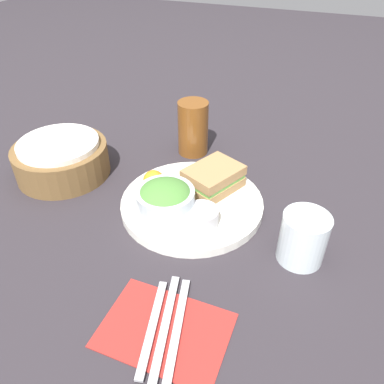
% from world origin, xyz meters
% --- Properties ---
extents(ground_plane, '(4.00, 4.00, 0.00)m').
position_xyz_m(ground_plane, '(0.00, 0.00, 0.00)').
color(ground_plane, '#2D282D').
extents(plate, '(0.29, 0.29, 0.02)m').
position_xyz_m(plate, '(0.00, 0.00, 0.01)').
color(plate, white).
rests_on(plate, ground_plane).
extents(sandwich, '(0.14, 0.12, 0.05)m').
position_xyz_m(sandwich, '(0.06, -0.03, 0.04)').
color(sandwich, '#A37A4C').
rests_on(sandwich, plate).
extents(salad_bowl, '(0.11, 0.11, 0.07)m').
position_xyz_m(salad_bowl, '(-0.06, 0.03, 0.05)').
color(salad_bowl, silver).
rests_on(salad_bowl, plate).
extents(dressing_cup, '(0.06, 0.06, 0.03)m').
position_xyz_m(dressing_cup, '(-0.06, -0.04, 0.04)').
color(dressing_cup, '#B7B7BC').
rests_on(dressing_cup, plate).
extents(orange_wedge, '(0.04, 0.04, 0.04)m').
position_xyz_m(orange_wedge, '(0.01, 0.09, 0.04)').
color(orange_wedge, orange).
rests_on(orange_wedge, plate).
extents(drink_glass, '(0.07, 0.07, 0.13)m').
position_xyz_m(drink_glass, '(0.21, 0.08, 0.07)').
color(drink_glass, brown).
rests_on(drink_glass, ground_plane).
extents(bread_basket, '(0.21, 0.21, 0.08)m').
position_xyz_m(bread_basket, '(0.01, 0.32, 0.04)').
color(bread_basket, brown).
rests_on(bread_basket, ground_plane).
extents(napkin, '(0.13, 0.18, 0.00)m').
position_xyz_m(napkin, '(-0.28, -0.07, 0.00)').
color(napkin, '#B22823').
rests_on(napkin, ground_plane).
extents(fork, '(0.17, 0.05, 0.01)m').
position_xyz_m(fork, '(-0.27, -0.09, 0.01)').
color(fork, '#B2B2B7').
rests_on(fork, napkin).
extents(knife, '(0.18, 0.06, 0.01)m').
position_xyz_m(knife, '(-0.28, -0.07, 0.01)').
color(knife, '#B2B2B7').
rests_on(knife, napkin).
extents(spoon, '(0.16, 0.05, 0.01)m').
position_xyz_m(spoon, '(-0.28, -0.05, 0.01)').
color(spoon, '#B2B2B7').
rests_on(spoon, napkin).
extents(water_glass, '(0.08, 0.08, 0.09)m').
position_xyz_m(water_glass, '(-0.06, -0.22, 0.05)').
color(water_glass, silver).
rests_on(water_glass, ground_plane).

